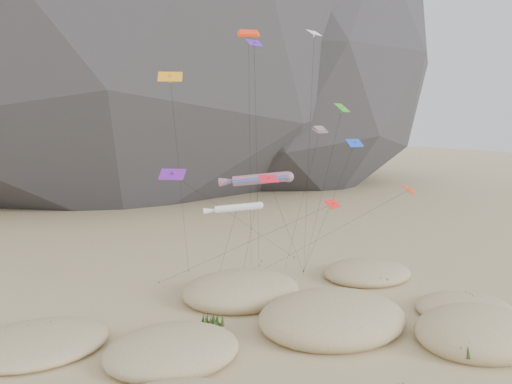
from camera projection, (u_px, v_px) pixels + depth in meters
ground at (341, 350)px, 43.40m from camera, size 500.00×500.00×0.00m
dunes at (299, 328)px, 46.24m from camera, size 51.67×37.22×4.18m
dune_grass at (302, 327)px, 46.11m from camera, size 43.37×30.17×1.49m
kite_stakes at (245, 270)px, 66.11m from camera, size 20.73×6.89×0.30m
rainbow_tube_kite at (258, 179)px, 52.25m from camera, size 7.11×10.54×14.57m
white_tube_kite at (235, 208)px, 50.42m from camera, size 6.12×13.35×11.62m
orange_parafoil at (249, 39)px, 51.29m from camera, size 7.31×13.04×29.04m
multi_parafoil at (319, 132)px, 52.47m from camera, size 4.26×13.54×19.24m
delta_kites at (293, 141)px, 51.13m from camera, size 27.48×21.95×29.72m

